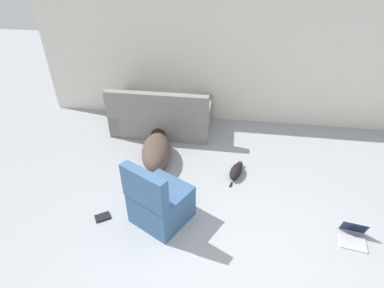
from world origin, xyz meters
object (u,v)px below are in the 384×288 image
(cat, at_px, (236,171))
(laptop_open, at_px, (353,233))
(dog, at_px, (156,150))
(side_chair, at_px, (159,202))
(couch, at_px, (162,117))
(book_black, at_px, (102,217))

(cat, relative_size, laptop_open, 1.64)
(dog, distance_m, cat, 1.27)
(cat, relative_size, side_chair, 0.64)
(laptop_open, xyz_separation_m, side_chair, (-2.25, -0.06, 0.23))
(dog, bearing_deg, side_chair, -175.49)
(couch, bearing_deg, laptop_open, 142.52)
(couch, bearing_deg, book_black, 83.62)
(cat, bearing_deg, book_black, 138.46)
(couch, height_order, book_black, couch)
(cat, bearing_deg, dog, 94.95)
(laptop_open, relative_size, side_chair, 0.39)
(cat, relative_size, book_black, 2.58)
(book_black, bearing_deg, laptop_open, 2.61)
(couch, xyz_separation_m, laptop_open, (2.72, -2.09, -0.20))
(dog, height_order, side_chair, side_chair)
(couch, xyz_separation_m, cat, (1.37, -1.12, -0.20))
(couch, height_order, dog, couch)
(couch, bearing_deg, side_chair, 102.35)
(side_chair, bearing_deg, book_black, 34.36)
(cat, bearing_deg, laptop_open, -111.57)
(dog, distance_m, book_black, 1.37)
(laptop_open, bearing_deg, dog, 165.05)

